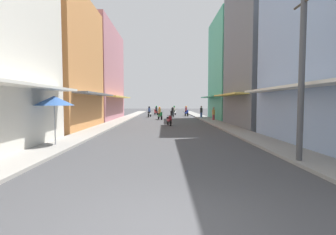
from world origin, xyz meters
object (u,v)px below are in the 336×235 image
Objects in this scene: pedestrian_midway at (201,112)px; vendor_umbrella at (54,101)px; motorbike_green at (160,114)px; motorbike_red at (156,111)px; motorbike_maroon at (169,120)px; utility_pole at (302,73)px; motorbike_white at (174,111)px; pedestrian_foreground at (214,114)px; motorbike_blue at (186,112)px; motorbike_black at (172,113)px; motorbike_silver at (150,112)px.

vendor_umbrella is at bearing -115.59° from pedestrian_midway.
motorbike_red is at bearing 94.41° from motorbike_green.
motorbike_maroon is 15.01m from utility_pole.
motorbike_white is 10.45m from motorbike_green.
utility_pole is (-0.99, -19.72, 2.32)m from pedestrian_foreground.
motorbike_maroon is at bearing 62.48° from vendor_umbrella.
pedestrian_foreground is at bearing -72.59° from motorbike_white.
motorbike_blue reaches higher than pedestrian_foreground.
motorbike_blue is (4.00, 7.95, 0.00)m from motorbike_green.
pedestrian_foreground is (5.20, 5.55, 0.28)m from motorbike_maroon.
vendor_umbrella is (-6.31, -22.60, 1.50)m from motorbike_black.
utility_pole is at bearing -82.22° from motorbike_black.
motorbike_maroon is at bearing -84.46° from motorbike_red.
motorbike_white is at bearing 95.25° from utility_pole.
utility_pole reaches higher than motorbike_silver.
motorbike_white is at bearing 76.65° from vendor_umbrella.
motorbike_white is at bearing 86.10° from motorbike_maroon.
motorbike_green is 1.05× the size of pedestrian_midway.
motorbike_red and motorbike_silver have the same top height.
motorbike_silver is (-3.83, -5.04, 0.00)m from motorbike_white.
motorbike_black is 4.09m from pedestrian_midway.
motorbike_green is 0.99× the size of motorbike_black.
pedestrian_foreground is (2.18, -10.36, 0.08)m from motorbike_blue.
motorbike_red is 5.61m from motorbike_blue.
motorbike_maroon is 18.85m from motorbike_red.
motorbike_blue is 28.15m from vendor_umbrella.
motorbike_black and motorbike_blue have the same top height.
pedestrian_foreground is 0.26× the size of utility_pole.
motorbike_green is 6.64m from pedestrian_foreground.
utility_pole is at bearing -92.87° from pedestrian_foreground.
utility_pole reaches higher than motorbike_green.
motorbike_white and motorbike_red have the same top height.
motorbike_green is 22.86m from utility_pole.
motorbike_red is 1.04× the size of pedestrian_midway.
motorbike_white is 0.98× the size of motorbike_silver.
vendor_umbrella reaches higher than motorbike_black.
motorbike_blue is at bearing 101.89° from pedestrian_foreground.
vendor_umbrella reaches higher than pedestrian_midway.
motorbike_black is at bearing 86.76° from motorbike_maroon.
motorbike_blue is at bearing 60.40° from motorbike_black.
motorbike_blue reaches higher than motorbike_maroon.
pedestrian_midway reaches higher than motorbike_silver.
motorbike_silver reaches higher than pedestrian_foreground.
motorbike_white is 3.11m from motorbike_red.
motorbike_red is at bearing 100.38° from utility_pole.
motorbike_green is at bearing -72.82° from motorbike_silver.
pedestrian_foreground is (7.78, -7.58, 0.08)m from motorbike_silver.
pedestrian_foreground is at bearing 56.51° from vendor_umbrella.
motorbike_maroon is 8.02m from motorbike_green.
motorbike_silver is at bearing 103.98° from utility_pole.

